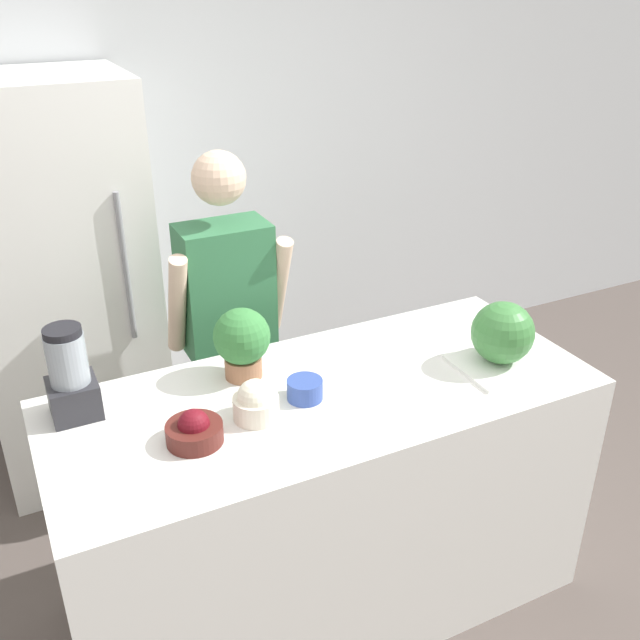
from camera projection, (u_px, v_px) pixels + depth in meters
The scene contains 11 objects.
wall_back at pixel (173, 170), 3.62m from camera, with size 8.00×0.06×2.60m.
counter_island at pixel (325, 501), 2.61m from camera, with size 1.86×0.78×0.95m.
refrigerator at pixel (63, 288), 3.22m from camera, with size 0.76×0.69×1.85m.
person at pixel (229, 336), 3.00m from camera, with size 0.50×0.26×1.62m.
cutting_board at pixel (501, 364), 2.55m from camera, with size 0.32×0.27×0.01m.
watermelon at pixel (503, 333), 2.51m from camera, with size 0.22×0.22×0.22m.
bowl_cherries at pixel (194, 430), 2.13m from camera, with size 0.17×0.17×0.11m.
bowl_cream at pixel (256, 402), 2.23m from camera, with size 0.15×0.15×0.13m.
bowl_small_blue at pixel (305, 389), 2.34m from camera, with size 0.12×0.12×0.07m.
blender at pixel (70, 377), 2.21m from camera, with size 0.15×0.15×0.31m.
potted_plant at pixel (242, 341), 2.42m from camera, with size 0.20×0.20×0.25m.
Camera 1 is at (-0.92, -1.43, 2.24)m, focal length 40.00 mm.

